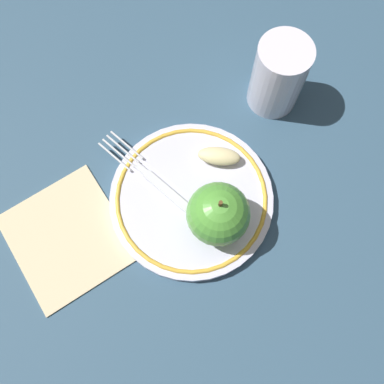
# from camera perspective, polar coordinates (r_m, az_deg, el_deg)

# --- Properties ---
(ground_plane) EXTENTS (2.00, 2.00, 0.00)m
(ground_plane) POSITION_cam_1_polar(r_m,az_deg,el_deg) (0.59, -0.29, -0.74)
(ground_plane) COLOR #325068
(plate) EXTENTS (0.22, 0.22, 0.02)m
(plate) POSITION_cam_1_polar(r_m,az_deg,el_deg) (0.58, -0.00, -0.89)
(plate) COLOR silver
(plate) RESTS_ON ground_plane
(apple_red_whole) EXTENTS (0.08, 0.08, 0.09)m
(apple_red_whole) POSITION_cam_1_polar(r_m,az_deg,el_deg) (0.52, 3.51, -2.95)
(apple_red_whole) COLOR #529F39
(apple_red_whole) RESTS_ON plate
(apple_slice_front) EXTENTS (0.06, 0.05, 0.02)m
(apple_slice_front) POSITION_cam_1_polar(r_m,az_deg,el_deg) (0.58, 3.63, 4.80)
(apple_slice_front) COLOR beige
(apple_slice_front) RESTS_ON plate
(fork) EXTENTS (0.09, 0.17, 0.00)m
(fork) POSITION_cam_1_polar(r_m,az_deg,el_deg) (0.58, -5.18, 1.72)
(fork) COLOR silver
(fork) RESTS_ON plate
(drinking_glass) EXTENTS (0.07, 0.07, 0.11)m
(drinking_glass) POSITION_cam_1_polar(r_m,az_deg,el_deg) (0.62, 11.43, 14.92)
(drinking_glass) COLOR silver
(drinking_glass) RESTS_ON ground_plane
(napkin_folded) EXTENTS (0.17, 0.18, 0.01)m
(napkin_folded) POSITION_cam_1_polar(r_m,az_deg,el_deg) (0.60, -16.30, -5.75)
(napkin_folded) COLOR beige
(napkin_folded) RESTS_ON ground_plane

